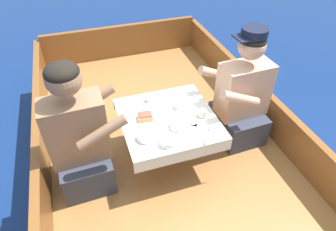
{
  "coord_description": "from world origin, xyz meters",
  "views": [
    {
      "loc": [
        -0.55,
        -1.71,
        2.18
      ],
      "look_at": [
        0.0,
        -0.07,
        0.76
      ],
      "focal_mm": 32.0,
      "sensor_mm": 36.0,
      "label": 1
    }
  ],
  "objects": [
    {
      "name": "bowl_starboard_near",
      "position": [
        -0.22,
        -0.24,
        0.76
      ],
      "size": [
        0.12,
        0.12,
        0.04
      ],
      "color": "white",
      "rests_on": "cockpit_table"
    },
    {
      "name": "utensil_spoon_starboard",
      "position": [
        -0.28,
        0.23,
        0.74
      ],
      "size": [
        0.17,
        0.07,
        0.01
      ],
      "rotation": [
        0.0,
        0.0,
        2.82
      ],
      "color": "silver",
      "rests_on": "cockpit_table"
    },
    {
      "name": "ground_plane",
      "position": [
        0.0,
        0.0,
        0.0
      ],
      "size": [
        60.0,
        60.0,
        0.0
      ],
      "primitive_type": "plane",
      "color": "navy"
    },
    {
      "name": "plate_bread",
      "position": [
        0.24,
        0.13,
        0.74
      ],
      "size": [
        0.18,
        0.18,
        0.01
      ],
      "color": "white",
      "rests_on": "cockpit_table"
    },
    {
      "name": "utensil_spoon_center",
      "position": [
        0.15,
        -0.32,
        0.74
      ],
      "size": [
        0.04,
        0.17,
        0.01
      ],
      "rotation": [
        0.0,
        0.0,
        1.55
      ],
      "color": "silver",
      "rests_on": "cockpit_table"
    },
    {
      "name": "sandwich",
      "position": [
        -0.17,
        -0.05,
        0.77
      ],
      "size": [
        0.12,
        0.1,
        0.05
      ],
      "rotation": [
        0.0,
        0.0,
        -0.11
      ],
      "color": "tan",
      "rests_on": "plate_sandwich"
    },
    {
      "name": "plate_sandwich",
      "position": [
        -0.17,
        -0.05,
        0.74
      ],
      "size": [
        0.19,
        0.19,
        0.01
      ],
      "color": "white",
      "rests_on": "cockpit_table"
    },
    {
      "name": "utensil_fork_port",
      "position": [
        0.13,
        -0.26,
        0.74
      ],
      "size": [
        0.14,
        0.13,
        0.0
      ],
      "rotation": [
        0.0,
        0.0,
        0.74
      ],
      "color": "silver",
      "rests_on": "cockpit_table"
    },
    {
      "name": "utensil_fork_starboard",
      "position": [
        0.18,
        -0.25,
        0.74
      ],
      "size": [
        0.14,
        0.13,
        0.0
      ],
      "rotation": [
        0.0,
        0.0,
        2.38
      ],
      "color": "silver",
      "rests_on": "cockpit_table"
    },
    {
      "name": "bowl_port_near",
      "position": [
        0.04,
        -0.2,
        0.76
      ],
      "size": [
        0.13,
        0.13,
        0.04
      ],
      "color": "white",
      "rests_on": "cockpit_table"
    },
    {
      "name": "boat_deck",
      "position": [
        0.0,
        0.0,
        0.16
      ],
      "size": [
        1.99,
        3.58,
        0.33
      ],
      "primitive_type": "cube",
      "color": "#9E6B38",
      "rests_on": "ground_plane"
    },
    {
      "name": "coffee_cup_starboard",
      "position": [
        -0.07,
        0.17,
        0.77
      ],
      "size": [
        0.09,
        0.06,
        0.06
      ],
      "color": "white",
      "rests_on": "cockpit_table"
    },
    {
      "name": "tin_can",
      "position": [
        0.25,
        -0.14,
        0.77
      ],
      "size": [
        0.07,
        0.07,
        0.05
      ],
      "color": "silver",
      "rests_on": "cockpit_table"
    },
    {
      "name": "coffee_cup_port",
      "position": [
        0.12,
        0.01,
        0.77
      ],
      "size": [
        0.09,
        0.06,
        0.06
      ],
      "color": "white",
      "rests_on": "cockpit_table"
    },
    {
      "name": "utensil_knife_port",
      "position": [
        0.19,
        -0.36,
        0.74
      ],
      "size": [
        0.1,
        0.15,
        0.0
      ],
      "rotation": [
        0.0,
        0.0,
        0.99
      ],
      "color": "silver",
      "rests_on": "cockpit_table"
    },
    {
      "name": "utensil_spoon_port",
      "position": [
        0.05,
        0.05,
        0.74
      ],
      "size": [
        0.1,
        0.15,
        0.01
      ],
      "rotation": [
        0.0,
        0.0,
        1.06
      ],
      "color": "silver",
      "rests_on": "cockpit_table"
    },
    {
      "name": "bow_coaming",
      "position": [
        0.0,
        1.76,
        0.53
      ],
      "size": [
        1.87,
        0.06,
        0.39
      ],
      "primitive_type": "cube",
      "color": "brown",
      "rests_on": "boat_deck"
    },
    {
      "name": "person_starboard",
      "position": [
        0.65,
        -0.02,
        0.73
      ],
      "size": [
        0.53,
        0.45,
        1.0
      ],
      "rotation": [
        0.0,
        0.0,
        3.18
      ],
      "color": "#333847",
      "rests_on": "boat_deck"
    },
    {
      "name": "bowl_center_far",
      "position": [
        -0.09,
        -0.34,
        0.76
      ],
      "size": [
        0.12,
        0.12,
        0.04
      ],
      "color": "white",
      "rests_on": "cockpit_table"
    },
    {
      "name": "person_port",
      "position": [
        -0.65,
        -0.1,
        0.75
      ],
      "size": [
        0.53,
        0.45,
        1.01
      ],
      "rotation": [
        0.0,
        0.0,
        0.03
      ],
      "color": "#333847",
      "rests_on": "boat_deck"
    },
    {
      "name": "cockpit_table",
      "position": [
        0.0,
        -0.07,
        0.69
      ],
      "size": [
        0.7,
        0.72,
        0.41
      ],
      "color": "#B2B2B7",
      "rests_on": "boat_deck"
    },
    {
      "name": "gunwale_starboard",
      "position": [
        0.96,
        0.0,
        0.5
      ],
      "size": [
        0.06,
        3.58,
        0.34
      ],
      "primitive_type": "cube",
      "color": "brown",
      "rests_on": "boat_deck"
    },
    {
      "name": "gunwale_port",
      "position": [
        -0.96,
        0.0,
        0.5
      ],
      "size": [
        0.06,
        3.58,
        0.34
      ],
      "primitive_type": "cube",
      "color": "brown",
      "rests_on": "boat_deck"
    }
  ]
}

